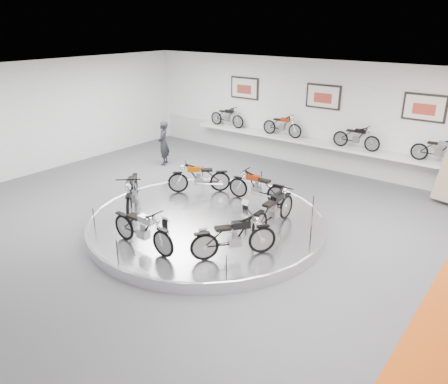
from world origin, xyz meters
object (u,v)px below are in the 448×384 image
Objects in this scene: bike_e at (143,229)px; display_platform at (207,223)px; bike_d at (132,192)px; visitor at (164,143)px; bike_c at (199,177)px; bike_a at (274,209)px; bike_b at (257,187)px; shelf at (316,143)px; bike_f at (234,237)px.

display_platform is at bearing 87.92° from bike_e.
visitor reaches higher than bike_d.
bike_d is (-0.52, -2.24, 0.08)m from bike_c.
bike_d is 1.12× the size of visitor.
bike_a is 3.96m from bike_d.
bike_a is 0.89× the size of bike_d.
bike_a reaches higher than bike_b.
visitor is at bearing 146.11° from display_platform.
bike_e is (-1.84, -2.79, -0.01)m from bike_a.
bike_e is (1.31, -3.53, 0.01)m from bike_c.
bike_d reaches higher than display_platform.
bike_d is at bearing -104.80° from shelf.
bike_d is (-1.93, -7.31, -0.14)m from shelf.
bike_b is 0.94× the size of bike_e.
display_platform is at bearing 107.03° from bike_a.
bike_b is at bearing 62.35° from bike_f.
bike_e reaches higher than bike_c.
bike_d is 2.23m from bike_e.
bike_e is 0.99× the size of bike_f.
bike_a is 3.34m from bike_e.
bike_f reaches higher than bike_c.
bike_b is at bearing 151.60° from bike_c.
visitor is (-3.01, 4.23, -0.01)m from bike_d.
display_platform is 3.76× the size of visitor.
bike_c is 3.76m from bike_e.
display_platform is 3.80× the size of bike_e.
bike_a is at bearing -73.42° from shelf.
bike_d is at bearing -154.76° from display_platform.
bike_a reaches higher than shelf.
bike_a is at bearing 130.86° from bike_b.
visitor is (-4.94, 3.32, 0.70)m from display_platform.
bike_b reaches higher than shelf.
visitor reaches higher than bike_b.
visitor reaches higher than display_platform.
bike_c is (-1.85, -0.45, 0.02)m from bike_b.
shelf is (0.00, 6.40, 0.85)m from display_platform.
bike_f is (1.91, 0.97, 0.00)m from bike_e.
bike_c is 4.05m from visitor.
bike_e is (-0.11, -2.19, 0.65)m from display_platform.
bike_a is at bearing 57.36° from bike_e.
visitor reaches higher than bike_c.
bike_c is 0.97× the size of bike_f.
bike_c is at bearing -105.62° from shelf.
bike_d is at bearing 2.67° from visitor.
bike_f reaches higher than bike_e.
bike_c is 0.85× the size of bike_d.
bike_f is (3.22, -2.56, 0.02)m from bike_c.
shelf is 6.49× the size of bike_f.
display_platform is at bearing 69.87° from bike_b.
bike_e is at bearing -92.78° from display_platform.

